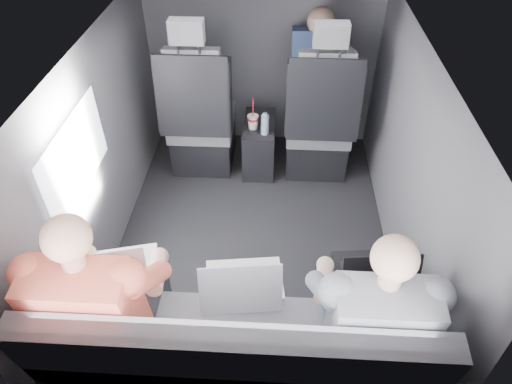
# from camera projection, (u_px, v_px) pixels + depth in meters

# --- Properties ---
(floor) EXTENTS (2.60, 2.60, 0.00)m
(floor) POSITION_uv_depth(u_px,v_px,m) (253.00, 242.00, 3.10)
(floor) COLOR black
(floor) RESTS_ON ground
(ceiling) EXTENTS (2.60, 2.60, 0.00)m
(ceiling) POSITION_uv_depth(u_px,v_px,m) (251.00, 53.00, 2.22)
(ceiling) COLOR #B2B2AD
(ceiling) RESTS_ON panel_back
(panel_left) EXTENTS (0.02, 2.60, 1.35)m
(panel_left) POSITION_uv_depth(u_px,v_px,m) (101.00, 158.00, 2.70)
(panel_left) COLOR #56565B
(panel_left) RESTS_ON floor
(panel_right) EXTENTS (0.02, 2.60, 1.35)m
(panel_right) POSITION_uv_depth(u_px,v_px,m) (408.00, 169.00, 2.62)
(panel_right) COLOR #56565B
(panel_right) RESTS_ON floor
(panel_front) EXTENTS (1.80, 0.02, 1.35)m
(panel_front) POSITION_uv_depth(u_px,v_px,m) (262.00, 66.00, 3.65)
(panel_front) COLOR #56565B
(panel_front) RESTS_ON floor
(panel_back) EXTENTS (1.80, 0.02, 1.35)m
(panel_back) POSITION_uv_depth(u_px,v_px,m) (230.00, 376.00, 1.68)
(panel_back) COLOR #56565B
(panel_back) RESTS_ON floor
(side_window) EXTENTS (0.02, 0.75, 0.42)m
(side_window) POSITION_uv_depth(u_px,v_px,m) (76.00, 158.00, 2.33)
(side_window) COLOR white
(side_window) RESTS_ON panel_left
(seatbelt) EXTENTS (0.35, 0.11, 0.59)m
(seatbelt) POSITION_uv_depth(u_px,v_px,m) (325.00, 91.00, 3.07)
(seatbelt) COLOR black
(seatbelt) RESTS_ON front_seat_right
(front_seat_left) EXTENTS (0.52, 0.58, 1.26)m
(front_seat_left) POSITION_uv_depth(u_px,v_px,m) (201.00, 124.00, 3.50)
(front_seat_left) COLOR black
(front_seat_left) RESTS_ON floor
(front_seat_right) EXTENTS (0.52, 0.58, 1.26)m
(front_seat_right) POSITION_uv_depth(u_px,v_px,m) (318.00, 128.00, 3.46)
(front_seat_right) COLOR black
(front_seat_right) RESTS_ON floor
(center_console) EXTENTS (0.24, 0.48, 0.41)m
(center_console) POSITION_uv_depth(u_px,v_px,m) (259.00, 144.00, 3.64)
(center_console) COLOR black
(center_console) RESTS_ON floor
(rear_bench) EXTENTS (1.60, 0.57, 0.92)m
(rear_bench) POSITION_uv_depth(u_px,v_px,m) (238.00, 366.00, 2.10)
(rear_bench) COLOR slate
(rear_bench) RESTS_ON floor
(soda_cup) EXTENTS (0.08, 0.08, 0.26)m
(soda_cup) POSITION_uv_depth(u_px,v_px,m) (253.00, 122.00, 3.40)
(soda_cup) COLOR white
(soda_cup) RESTS_ON center_console
(water_bottle) EXTENTS (0.06, 0.06, 0.17)m
(water_bottle) POSITION_uv_depth(u_px,v_px,m) (265.00, 124.00, 3.35)
(water_bottle) COLOR #9FC4D7
(water_bottle) RESTS_ON center_console
(laptop_white) EXTENTS (0.35, 0.36, 0.23)m
(laptop_white) POSITION_uv_depth(u_px,v_px,m) (120.00, 268.00, 2.12)
(laptop_white) COLOR silver
(laptop_white) RESTS_ON passenger_rear_left
(laptop_silver) EXTENTS (0.38, 0.36, 0.25)m
(laptop_silver) POSITION_uv_depth(u_px,v_px,m) (243.00, 283.00, 2.05)
(laptop_silver) COLOR silver
(laptop_silver) RESTS_ON rear_bench
(laptop_black) EXTENTS (0.37, 0.34, 0.25)m
(laptop_black) POSITION_uv_depth(u_px,v_px,m) (375.00, 273.00, 2.10)
(laptop_black) COLOR black
(laptop_black) RESTS_ON passenger_rear_right
(passenger_rear_left) EXTENTS (0.50, 0.62, 1.22)m
(passenger_rear_left) POSITION_uv_depth(u_px,v_px,m) (107.00, 301.00, 1.99)
(passenger_rear_left) COLOR #343439
(passenger_rear_left) RESTS_ON rear_bench
(passenger_rear_right) EXTENTS (0.48, 0.60, 1.18)m
(passenger_rear_right) POSITION_uv_depth(u_px,v_px,m) (368.00, 315.00, 1.95)
(passenger_rear_right) COLOR navy
(passenger_rear_right) RESTS_ON rear_bench
(passenger_front_right) EXTENTS (0.39, 0.39, 0.78)m
(passenger_front_right) POSITION_uv_depth(u_px,v_px,m) (316.00, 70.00, 3.43)
(passenger_front_right) COLOR navy
(passenger_front_right) RESTS_ON front_seat_right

